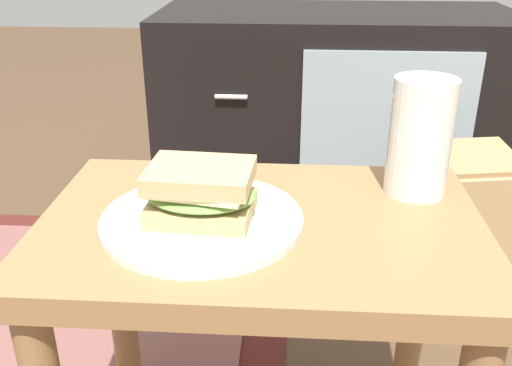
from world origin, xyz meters
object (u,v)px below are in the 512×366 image
Objects in this scene: tv_cabinet at (332,115)px; beer_glass at (420,139)px; plate at (202,220)px; sandwich_front at (201,192)px; paper_bag at (462,231)px.

beer_glass is (0.06, -0.85, 0.25)m from tv_cabinet.
plate is 0.31m from beer_glass.
sandwich_front is (0.00, 0.00, 0.04)m from plate.
beer_glass is (0.28, 0.11, 0.07)m from plate.
tv_cabinet reaches higher than plate.
beer_glass is at bearing -118.06° from paper_bag.
tv_cabinet is at bearing 76.99° from sandwich_front.
sandwich_front is at bearing -158.37° from beer_glass.
tv_cabinet is at bearing 93.78° from beer_glass.
plate is 0.76m from paper_bag.
paper_bag is (0.49, 0.51, -0.29)m from plate.
paper_bag is at bearing 61.94° from beer_glass.
beer_glass is at bearing 21.63° from plate.
tv_cabinet is 0.89m from beer_glass.
sandwich_front reaches higher than plate.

